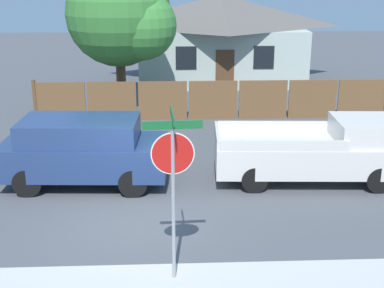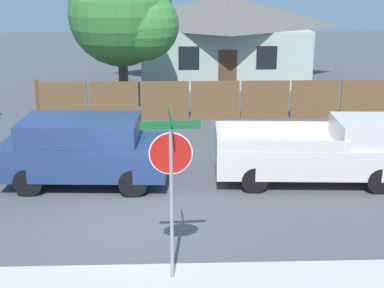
{
  "view_description": "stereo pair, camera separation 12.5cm",
  "coord_description": "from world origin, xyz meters",
  "px_view_note": "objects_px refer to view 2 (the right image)",
  "views": [
    {
      "loc": [
        0.75,
        -11.55,
        5.69
      ],
      "look_at": [
        1.33,
        0.92,
        1.6
      ],
      "focal_mm": 50.0,
      "sensor_mm": 36.0,
      "label": 1
    },
    {
      "loc": [
        0.88,
        -11.55,
        5.69
      ],
      "look_at": [
        1.33,
        0.92,
        1.6
      ],
      "focal_mm": 50.0,
      "sensor_mm": 36.0,
      "label": 2
    }
  ],
  "objects_px": {
    "house": "(223,36)",
    "oak_tree": "(126,16)",
    "red_suv": "(85,149)",
    "orange_pickup": "(320,151)",
    "stop_sign": "(171,166)"
  },
  "relations": [
    {
      "from": "orange_pickup",
      "to": "house",
      "type": "bearing_deg",
      "value": 98.61
    },
    {
      "from": "house",
      "to": "oak_tree",
      "type": "distance_m",
      "value": 7.93
    },
    {
      "from": "oak_tree",
      "to": "stop_sign",
      "type": "distance_m",
      "value": 13.28
    },
    {
      "from": "house",
      "to": "red_suv",
      "type": "xyz_separation_m",
      "value": [
        -5.08,
        -14.52,
        -1.3
      ]
    },
    {
      "from": "red_suv",
      "to": "orange_pickup",
      "type": "xyz_separation_m",
      "value": [
        6.51,
        -0.01,
        -0.14
      ]
    },
    {
      "from": "house",
      "to": "oak_tree",
      "type": "height_order",
      "value": "oak_tree"
    },
    {
      "from": "orange_pickup",
      "to": "stop_sign",
      "type": "height_order",
      "value": "stop_sign"
    },
    {
      "from": "oak_tree",
      "to": "red_suv",
      "type": "bearing_deg",
      "value": -93.92
    },
    {
      "from": "orange_pickup",
      "to": "stop_sign",
      "type": "bearing_deg",
      "value": -127.37
    },
    {
      "from": "house",
      "to": "red_suv",
      "type": "bearing_deg",
      "value": -109.3
    },
    {
      "from": "oak_tree",
      "to": "red_suv",
      "type": "distance_m",
      "value": 8.7
    },
    {
      "from": "red_suv",
      "to": "orange_pickup",
      "type": "distance_m",
      "value": 6.51
    },
    {
      "from": "house",
      "to": "orange_pickup",
      "type": "relative_size",
      "value": 1.66
    },
    {
      "from": "red_suv",
      "to": "orange_pickup",
      "type": "relative_size",
      "value": 0.84
    },
    {
      "from": "orange_pickup",
      "to": "stop_sign",
      "type": "relative_size",
      "value": 1.64
    }
  ]
}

